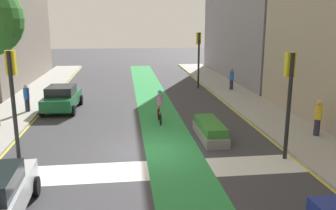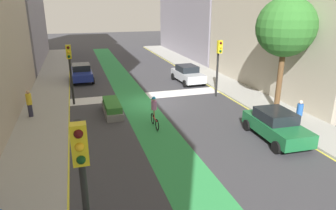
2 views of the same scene
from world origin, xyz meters
name	(u,v)px [view 2 (image 2 of 2)]	position (x,y,z in m)	size (l,w,h in m)	color
ground_plane	(154,103)	(0.00, 0.00, 0.00)	(120.00, 120.00, 0.00)	#38383D
bike_lane_paint	(138,105)	(1.18, 0.00, 0.00)	(2.40, 60.00, 0.01)	#2D8C47
crosswalk_band	(147,96)	(0.00, -2.00, 0.00)	(12.00, 1.80, 0.01)	silver
sidewalk_left	(244,94)	(-7.50, 0.00, 0.07)	(3.00, 60.00, 0.15)	#9E9E99
curb_stripe_left	(227,96)	(-6.00, 0.00, 0.01)	(0.16, 60.00, 0.01)	yellow
sidewalk_right	(45,112)	(7.50, 0.00, 0.07)	(3.00, 60.00, 0.15)	#9E9E99
curb_stripe_right	(69,111)	(6.00, 0.00, 0.01)	(0.16, 60.00, 0.01)	yellow
traffic_signal_near_right	(70,63)	(5.62, -1.39, 3.02)	(0.35, 0.52, 4.31)	black
traffic_signal_near_left	(219,58)	(-5.17, -0.14, 3.07)	(0.35, 0.52, 4.39)	black
traffic_signal_far_right	(83,179)	(5.29, 14.30, 3.20)	(0.35, 0.52, 4.59)	black
car_blue_right_near	(82,72)	(4.79, -8.64, 0.80)	(2.09, 4.23, 1.57)	navy
car_silver_left_near	(188,74)	(-4.59, -5.10, 0.80)	(2.17, 4.27, 1.57)	#B2B7BF
car_green_left_far	(276,125)	(-4.73, 7.94, 0.80)	(2.18, 4.28, 1.57)	#196033
cyclist_in_lane	(154,111)	(1.06, 4.32, 0.97)	(0.32, 1.73, 1.86)	black
pedestrian_sidewalk_left_a	(299,114)	(-6.70, 7.32, 1.00)	(0.34, 0.34, 1.68)	#262638
pedestrian_sidewalk_right_b	(29,103)	(8.25, 0.76, 1.04)	(0.34, 0.34, 1.74)	#262638
street_tree_near	(286,28)	(-7.49, 4.24, 5.57)	(3.71, 3.71, 7.31)	brown
median_planter	(112,108)	(3.18, 1.36, 0.40)	(1.06, 3.25, 0.85)	slate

